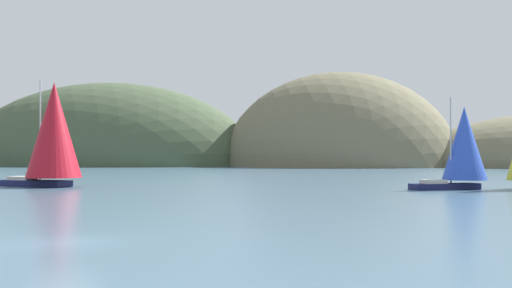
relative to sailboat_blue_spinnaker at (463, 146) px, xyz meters
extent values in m
plane|color=#426075|center=(-20.07, -38.69, -3.99)|extent=(360.00, 360.00, 0.00)
ellipsoid|color=#425138|center=(-75.07, 96.31, -3.99)|extent=(79.50, 44.00, 42.89)
ellipsoid|color=#6B664C|center=(-15.07, 96.31, -3.99)|extent=(57.15, 44.00, 45.98)
cube|color=#191E4C|center=(-1.75, -0.84, -3.71)|extent=(6.64, 4.41, 0.55)
cube|color=beige|center=(-2.81, -1.35, -3.25)|extent=(2.46, 2.11, 0.36)
cylinder|color=#B2B2B7|center=(-1.17, -0.56, 0.51)|extent=(0.14, 0.14, 7.89)
cone|color=blue|center=(0.13, 0.06, 0.24)|extent=(5.42, 5.42, 6.75)
cube|color=#191E4C|center=(-41.39, -2.26, -3.68)|extent=(8.11, 4.02, 0.62)
cube|color=beige|center=(-42.75, -1.95, -3.18)|extent=(2.82, 2.29, 0.36)
cylinder|color=#B2B2B7|center=(-40.63, -2.43, 1.59)|extent=(0.14, 0.14, 9.92)
cone|color=#B21423|center=(-38.96, -2.81, 1.62)|extent=(6.44, 6.44, 9.38)
camera|label=1|loc=(-9.02, -61.23, -0.61)|focal=44.91mm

